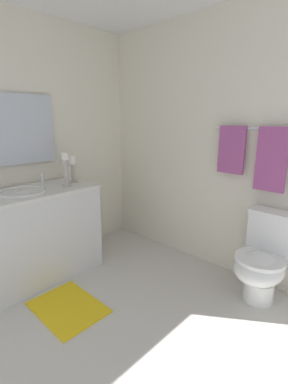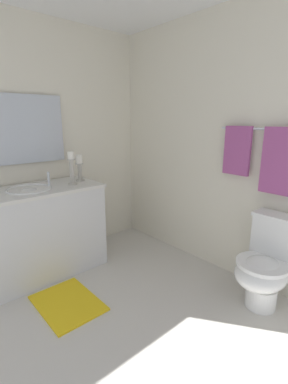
# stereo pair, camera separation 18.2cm
# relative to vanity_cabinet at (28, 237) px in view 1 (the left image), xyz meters

# --- Properties ---
(floor) EXTENTS (2.94, 2.58, 0.02)m
(floor) POSITION_rel_vanity_cabinet_xyz_m (1.14, 0.18, -0.44)
(floor) COLOR beige
(floor) RESTS_ON ground
(wall_back) EXTENTS (2.94, 0.04, 2.45)m
(wall_back) POSITION_rel_vanity_cabinet_xyz_m (1.14, 1.47, 0.79)
(wall_back) COLOR silver
(wall_back) RESTS_ON ground
(wall_left) EXTENTS (0.04, 2.58, 2.45)m
(wall_left) POSITION_rel_vanity_cabinet_xyz_m (-0.33, 0.18, 0.79)
(wall_left) COLOR silver
(wall_left) RESTS_ON ground
(vanity_cabinet) EXTENTS (0.58, 1.31, 0.86)m
(vanity_cabinet) POSITION_rel_vanity_cabinet_xyz_m (0.00, 0.00, 0.00)
(vanity_cabinet) COLOR silver
(vanity_cabinet) RESTS_ON ground
(sink_basin) EXTENTS (0.40, 0.40, 0.24)m
(sink_basin) POSITION_rel_vanity_cabinet_xyz_m (-0.00, 0.00, 0.39)
(sink_basin) COLOR white
(sink_basin) RESTS_ON vanity_cabinet
(mirror) EXTENTS (0.02, 0.99, 0.65)m
(mirror) POSITION_rel_vanity_cabinet_xyz_m (-0.28, 0.00, 0.96)
(mirror) COLOR silver
(candle_holder_tall) EXTENTS (0.09, 0.09, 0.27)m
(candle_holder_tall) POSITION_rel_vanity_cabinet_xyz_m (-0.02, 0.53, 0.58)
(candle_holder_tall) COLOR #B7B2A5
(candle_holder_tall) RESTS_ON vanity_cabinet
(candle_holder_short) EXTENTS (0.09, 0.09, 0.32)m
(candle_holder_short) POSITION_rel_vanity_cabinet_xyz_m (0.08, 0.40, 0.60)
(candle_holder_short) COLOR #B7B2A5
(candle_holder_short) RESTS_ON vanity_cabinet
(toilet) EXTENTS (0.39, 0.54, 0.75)m
(toilet) POSITION_rel_vanity_cabinet_xyz_m (1.70, 1.19, -0.07)
(toilet) COLOR white
(toilet) RESTS_ON ground
(towel_bar) EXTENTS (0.71, 0.02, 0.02)m
(towel_bar) POSITION_rel_vanity_cabinet_xyz_m (1.43, 1.41, 0.98)
(towel_bar) COLOR silver
(towel_near_vanity) EXTENTS (0.25, 0.03, 0.42)m
(towel_near_vanity) POSITION_rel_vanity_cabinet_xyz_m (1.25, 1.39, 0.78)
(towel_near_vanity) COLOR #A54C8C
(towel_near_vanity) RESTS_ON towel_bar
(towel_center) EXTENTS (0.25, 0.03, 0.53)m
(towel_center) POSITION_rel_vanity_cabinet_xyz_m (1.61, 1.39, 0.73)
(towel_center) COLOR #A54C8C
(towel_center) RESTS_ON towel_bar
(bath_mat) EXTENTS (0.60, 0.44, 0.02)m
(bath_mat) POSITION_rel_vanity_cabinet_xyz_m (0.62, 0.00, -0.42)
(bath_mat) COLOR yellow
(bath_mat) RESTS_ON ground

